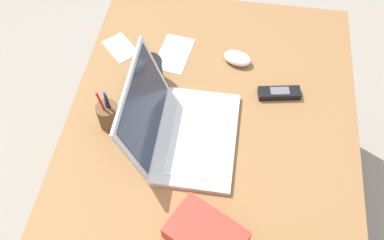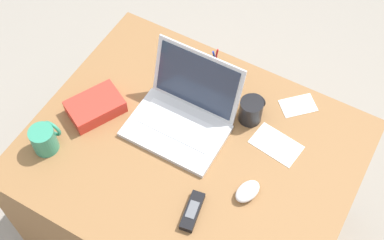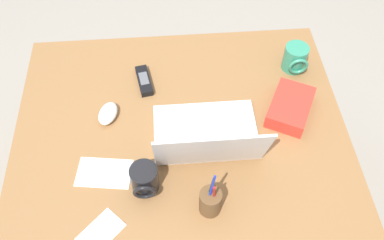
{
  "view_description": "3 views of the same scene",
  "coord_description": "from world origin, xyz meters",
  "px_view_note": "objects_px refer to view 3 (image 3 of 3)",
  "views": [
    {
      "loc": [
        -0.73,
        -0.04,
        1.8
      ],
      "look_at": [
        -0.05,
        0.06,
        0.76
      ],
      "focal_mm": 38.86,
      "sensor_mm": 36.0,
      "label": 1
    },
    {
      "loc": [
        0.46,
        -0.81,
        2.29
      ],
      "look_at": [
        -0.03,
        0.05,
        0.81
      ],
      "focal_mm": 48.9,
      "sensor_mm": 36.0,
      "label": 2
    },
    {
      "loc": [
        0.02,
        0.81,
        1.85
      ],
      "look_at": [
        -0.04,
        0.03,
        0.78
      ],
      "focal_mm": 38.19,
      "sensor_mm": 36.0,
      "label": 3
    }
  ],
  "objects_px": {
    "snack_bag": "(290,107)",
    "pen_holder": "(210,201)",
    "coffee_mug_white": "(145,180)",
    "laptop": "(207,137)",
    "cordless_phone": "(144,81)",
    "computer_mouse": "(108,113)",
    "coffee_mug_tall": "(295,58)"
  },
  "relations": [
    {
      "from": "coffee_mug_white",
      "to": "pen_holder",
      "type": "relative_size",
      "value": 0.54
    },
    {
      "from": "cordless_phone",
      "to": "snack_bag",
      "type": "distance_m",
      "value": 0.54
    },
    {
      "from": "coffee_mug_tall",
      "to": "cordless_phone",
      "type": "xyz_separation_m",
      "value": [
        0.57,
        0.03,
        -0.04
      ]
    },
    {
      "from": "laptop",
      "to": "coffee_mug_tall",
      "type": "relative_size",
      "value": 3.44
    },
    {
      "from": "cordless_phone",
      "to": "pen_holder",
      "type": "bearing_deg",
      "value": 110.29
    },
    {
      "from": "pen_holder",
      "to": "snack_bag",
      "type": "relative_size",
      "value": 0.92
    },
    {
      "from": "laptop",
      "to": "snack_bag",
      "type": "distance_m",
      "value": 0.32
    },
    {
      "from": "snack_bag",
      "to": "pen_holder",
      "type": "bearing_deg",
      "value": 47.07
    },
    {
      "from": "computer_mouse",
      "to": "cordless_phone",
      "type": "height_order",
      "value": "computer_mouse"
    },
    {
      "from": "coffee_mug_white",
      "to": "coffee_mug_tall",
      "type": "xyz_separation_m",
      "value": [
        -0.57,
        -0.46,
        0.0
      ]
    },
    {
      "from": "pen_holder",
      "to": "coffee_mug_white",
      "type": "bearing_deg",
      "value": -24.29
    },
    {
      "from": "coffee_mug_tall",
      "to": "pen_holder",
      "type": "bearing_deg",
      "value": 55.53
    },
    {
      "from": "laptop",
      "to": "cordless_phone",
      "type": "height_order",
      "value": "laptop"
    },
    {
      "from": "coffee_mug_tall",
      "to": "coffee_mug_white",
      "type": "bearing_deg",
      "value": 39.25
    },
    {
      "from": "computer_mouse",
      "to": "pen_holder",
      "type": "bearing_deg",
      "value": 147.29
    },
    {
      "from": "computer_mouse",
      "to": "coffee_mug_white",
      "type": "bearing_deg",
      "value": 130.72
    },
    {
      "from": "cordless_phone",
      "to": "coffee_mug_white",
      "type": "bearing_deg",
      "value": 90.12
    },
    {
      "from": "pen_holder",
      "to": "laptop",
      "type": "bearing_deg",
      "value": -93.58
    },
    {
      "from": "coffee_mug_tall",
      "to": "snack_bag",
      "type": "xyz_separation_m",
      "value": [
        0.06,
        0.21,
        -0.02
      ]
    },
    {
      "from": "computer_mouse",
      "to": "pen_holder",
      "type": "distance_m",
      "value": 0.49
    },
    {
      "from": "laptop",
      "to": "coffee_mug_white",
      "type": "height_order",
      "value": "laptop"
    },
    {
      "from": "computer_mouse",
      "to": "cordless_phone",
      "type": "distance_m",
      "value": 0.19
    },
    {
      "from": "computer_mouse",
      "to": "coffee_mug_tall",
      "type": "distance_m",
      "value": 0.72
    },
    {
      "from": "computer_mouse",
      "to": "pen_holder",
      "type": "xyz_separation_m",
      "value": [
        -0.32,
        0.37,
        0.03
      ]
    },
    {
      "from": "cordless_phone",
      "to": "laptop",
      "type": "bearing_deg",
      "value": 124.9
    },
    {
      "from": "cordless_phone",
      "to": "snack_bag",
      "type": "relative_size",
      "value": 0.73
    },
    {
      "from": "coffee_mug_white",
      "to": "pen_holder",
      "type": "distance_m",
      "value": 0.21
    },
    {
      "from": "computer_mouse",
      "to": "coffee_mug_white",
      "type": "relative_size",
      "value": 1.01
    },
    {
      "from": "computer_mouse",
      "to": "coffee_mug_white",
      "type": "xyz_separation_m",
      "value": [
        -0.13,
        0.28,
        0.03
      ]
    },
    {
      "from": "coffee_mug_white",
      "to": "cordless_phone",
      "type": "relative_size",
      "value": 0.68
    },
    {
      "from": "laptop",
      "to": "cordless_phone",
      "type": "distance_m",
      "value": 0.36
    },
    {
      "from": "pen_holder",
      "to": "snack_bag",
      "type": "bearing_deg",
      "value": -132.93
    }
  ]
}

